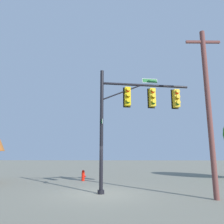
{
  "coord_description": "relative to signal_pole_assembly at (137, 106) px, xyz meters",
  "views": [
    {
      "loc": [
        0.97,
        -11.89,
        2.08
      ],
      "look_at": [
        0.6,
        -0.29,
        4.36
      ],
      "focal_mm": 34.27,
      "sensor_mm": 36.0,
      "label": 1
    }
  ],
  "objects": [
    {
      "name": "fire_hydrant",
      "position": [
        -3.88,
        5.11,
        -4.41
      ],
      "size": [
        0.33,
        0.24,
        0.83
      ],
      "color": "red",
      "rests_on": "ground_plane"
    },
    {
      "name": "signal_pole_assembly",
      "position": [
        0.0,
        0.0,
        0.0
      ],
      "size": [
        5.4,
        1.53,
        6.9
      ],
      "color": "black",
      "rests_on": "ground_plane"
    },
    {
      "name": "utility_pole",
      "position": [
        3.43,
        -1.67,
        -0.4
      ],
      "size": [
        1.8,
        0.25,
        8.52
      ],
      "color": "brown",
      "rests_on": "ground_plane"
    },
    {
      "name": "ground_plane",
      "position": [
        -2.03,
        -0.35,
        -4.82
      ],
      "size": [
        120.0,
        120.0,
        0.0
      ],
      "primitive_type": "plane",
      "color": "slate"
    }
  ]
}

